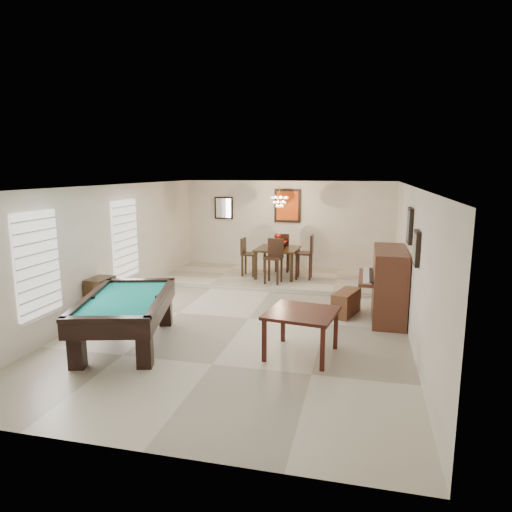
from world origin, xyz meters
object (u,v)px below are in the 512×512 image
at_px(dining_chair_south, 273,261).
at_px(apothecary_chest, 101,299).
at_px(pool_table, 126,321).
at_px(dining_chair_east, 304,257).
at_px(piano_bench, 346,303).
at_px(upright_piano, 380,284).
at_px(chandelier, 279,198).
at_px(flower_vase, 278,238).
at_px(square_table, 301,333).
at_px(dining_table, 278,260).
at_px(dining_chair_west, 249,257).
at_px(dining_chair_north, 282,252).

bearing_deg(dining_chair_south, apothecary_chest, -124.12).
distance_m(pool_table, dining_chair_east, 5.44).
height_order(piano_bench, dining_chair_south, dining_chair_south).
xyz_separation_m(upright_piano, dining_chair_east, (-1.84, 2.48, -0.00)).
bearing_deg(chandelier, flower_vase, -133.76).
distance_m(pool_table, chandelier, 5.56).
distance_m(square_table, piano_bench, 2.35).
bearing_deg(dining_chair_south, pool_table, -105.00).
bearing_deg(apothecary_chest, dining_table, 55.12).
height_order(square_table, piano_bench, square_table).
relative_size(piano_bench, dining_chair_east, 0.76).
xyz_separation_m(dining_table, dining_chair_west, (-0.76, -0.05, 0.06)).
relative_size(piano_bench, chandelier, 1.46).
xyz_separation_m(upright_piano, dining_chair_north, (-2.54, 3.23, -0.04)).
bearing_deg(piano_bench, dining_table, 127.38).
bearing_deg(piano_bench, square_table, -104.90).
distance_m(apothecary_chest, flower_vase, 4.86).
height_order(upright_piano, dining_chair_north, upright_piano).
bearing_deg(flower_vase, piano_bench, -52.62).
xyz_separation_m(upright_piano, flower_vase, (-2.54, 2.53, 0.45)).
bearing_deg(dining_chair_west, chandelier, -81.76).
xyz_separation_m(pool_table, dining_chair_east, (2.35, 4.90, 0.30)).
xyz_separation_m(dining_chair_north, chandelier, (0.03, -0.67, 1.54)).
distance_m(dining_table, dining_chair_east, 0.72).
bearing_deg(dining_chair_north, square_table, 100.63).
xyz_separation_m(square_table, dining_chair_east, (-0.58, 4.69, 0.34)).
distance_m(dining_table, dining_chair_north, 0.71).
distance_m(dining_chair_south, dining_chair_east, 0.95).
bearing_deg(pool_table, apothecary_chest, 122.51).
height_order(upright_piano, dining_table, upright_piano).
xyz_separation_m(pool_table, chandelier, (1.67, 4.98, 1.80)).
xyz_separation_m(piano_bench, dining_chair_east, (-1.19, 2.42, 0.45)).
height_order(piano_bench, dining_chair_north, dining_chair_north).
bearing_deg(flower_vase, upright_piano, -44.88).
relative_size(dining_chair_south, dining_chair_north, 1.03).
relative_size(piano_bench, flower_vase, 3.30).
bearing_deg(apothecary_chest, flower_vase, 55.12).
bearing_deg(dining_table, dining_chair_west, -176.53).
xyz_separation_m(square_table, dining_table, (-1.28, 4.74, 0.21)).
distance_m(apothecary_chest, dining_table, 4.81).
xyz_separation_m(dining_table, dining_chair_north, (0.00, 0.70, 0.09)).
xyz_separation_m(dining_table, flower_vase, (0.00, 0.00, 0.58)).
xyz_separation_m(apothecary_chest, chandelier, (2.78, 3.98, 1.78)).
height_order(upright_piano, dining_chair_east, upright_piano).
bearing_deg(dining_table, piano_bench, -52.62).
bearing_deg(pool_table, dining_table, 56.44).
relative_size(pool_table, piano_bench, 2.72).
xyz_separation_m(flower_vase, dining_chair_east, (0.70, -0.05, -0.45)).
height_order(piano_bench, dining_table, dining_table).
relative_size(square_table, chandelier, 1.74).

